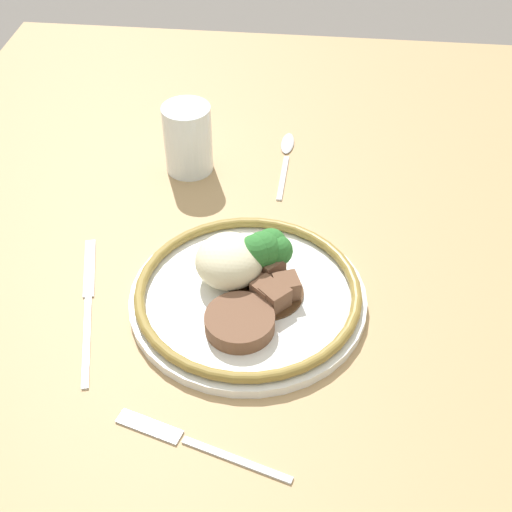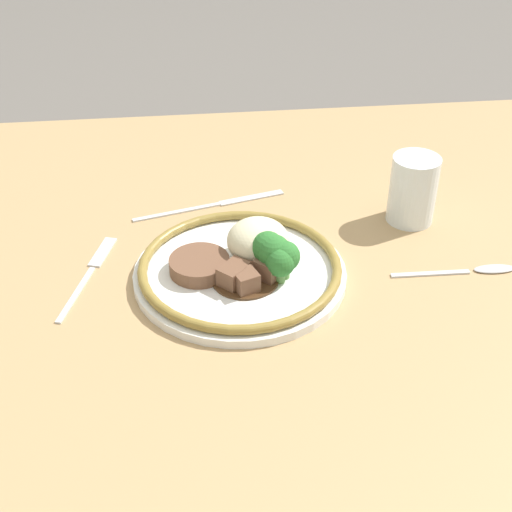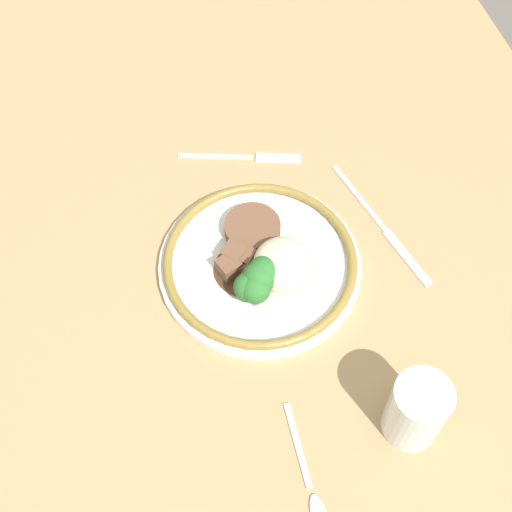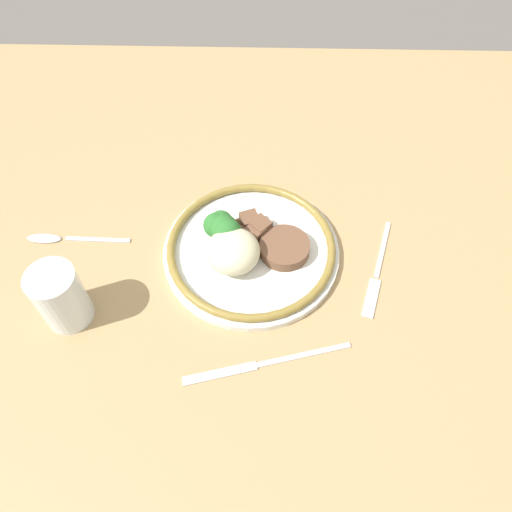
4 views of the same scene
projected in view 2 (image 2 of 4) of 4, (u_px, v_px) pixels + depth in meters
The scene contains 7 objects.
ground_plane at pixel (211, 320), 0.88m from camera, with size 8.00×8.00×0.00m, color #5B5651.
dining_table at pixel (210, 305), 0.87m from camera, with size 1.42×1.03×0.05m.
plate at pixel (245, 264), 0.86m from camera, with size 0.26×0.26×0.07m.
juice_glass at pixel (412, 193), 0.96m from camera, with size 0.06×0.06×0.09m.
fork at pixel (92, 269), 0.89m from camera, with size 0.06×0.17×0.00m.
knife at pixel (216, 205), 1.02m from camera, with size 0.22×0.07×0.00m.
spoon at pixel (479, 271), 0.88m from camera, with size 0.16×0.02×0.01m.
Camera 2 is at (-0.02, -0.68, 0.57)m, focal length 50.00 mm.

